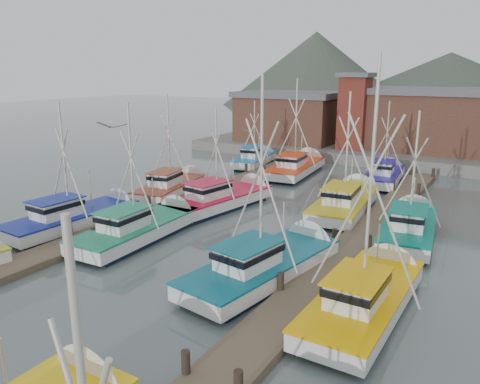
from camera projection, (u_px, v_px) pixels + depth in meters
The scene contains 21 objects.
ground at pixel (199, 257), 25.83m from camera, with size 260.00×260.00×0.00m, color #4B5A58.
dock_left at pixel (151, 215), 32.62m from camera, with size 2.30×46.00×1.50m.
dock_right at pixel (345, 254), 25.66m from camera, with size 2.30×46.00×1.50m.
quay at pixel (378, 151), 56.41m from camera, with size 44.00×16.00×1.20m, color slate.
shed_left at pixel (289, 116), 59.27m from camera, with size 12.72×8.48×6.20m.
shed_center at pixel (435, 119), 52.40m from camera, with size 14.84×9.54×6.90m.
lookout_tower at pixel (354, 111), 52.83m from camera, with size 3.60×3.60×8.50m.
distant_hills at pixel (413, 106), 133.98m from camera, with size 175.00×140.00×42.00m.
boat_4 at pixel (143, 227), 28.58m from camera, with size 3.70×9.59×9.10m.
boat_5 at pixel (270, 263), 23.20m from camera, with size 4.64×10.43×10.76m.
boat_6 at pixel (79, 217), 30.65m from camera, with size 3.76×9.65×9.00m.
boat_7 at pixel (368, 295), 19.89m from camera, with size 4.57×9.53×11.48m.
boat_8 at pixel (224, 198), 35.07m from camera, with size 4.58×10.27×8.30m.
boat_9 at pixel (347, 202), 34.18m from camera, with size 4.07×10.44×9.56m.
boat_10 at pixel (175, 186), 38.81m from camera, with size 4.31×9.32×8.98m.
boat_11 at pixel (410, 226), 28.83m from camera, with size 3.92×9.47×8.59m.
boat_12 at pixel (297, 167), 46.51m from camera, with size 4.23×10.71×10.27m.
boat_13 at pixel (385, 175), 42.82m from camera, with size 3.58×9.01×8.15m.
boat_14 at pixel (256, 159), 50.60m from camera, with size 3.83×8.61×7.61m.
gull_near at pixel (111, 126), 17.74m from camera, with size 1.54×0.61×0.24m.
gull_far at pixel (253, 132), 28.56m from camera, with size 1.54×0.66×0.24m.
Camera 1 is at (14.34, -19.50, 9.98)m, focal length 35.00 mm.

